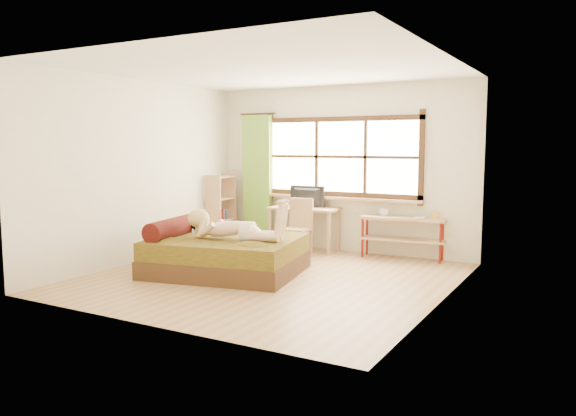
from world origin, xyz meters
The scene contains 18 objects.
floor centered at (0.00, 0.00, 0.00)m, with size 4.50×4.50×0.00m, color #9E754C.
ceiling centered at (0.00, 0.00, 2.70)m, with size 4.50×4.50×0.00m, color white.
wall_back centered at (0.00, 2.25, 1.35)m, with size 4.50×4.50×0.00m, color silver.
wall_front centered at (0.00, -2.25, 1.35)m, with size 4.50×4.50×0.00m, color silver.
wall_left centered at (-2.25, 0.00, 1.35)m, with size 4.50×4.50×0.00m, color silver.
wall_right centered at (2.25, 0.00, 1.35)m, with size 4.50×4.50×0.00m, color silver.
window centered at (0.00, 2.22, 1.51)m, with size 2.80×0.16×1.46m.
curtain centered at (-1.55, 2.13, 1.15)m, with size 0.55×0.10×2.20m, color olive.
bed centered at (-0.72, -0.06, 0.26)m, with size 2.23×1.92×0.74m.
woman centered at (-0.52, -0.10, 0.78)m, with size 1.37×0.39×0.59m, color beige, non-canonical shape.
kitten centered at (-1.39, 0.05, 0.61)m, with size 0.29×0.12×0.23m, color black, non-canonical shape.
desk centered at (-0.52, 1.95, 0.62)m, with size 1.17×0.59×0.72m.
monitor centered at (-0.52, 2.00, 0.89)m, with size 0.61×0.08×0.35m, color black.
chair centered at (-0.42, 1.58, 0.50)m, with size 0.42×0.42×0.90m.
pipe_shelf centered at (1.13, 2.07, 0.47)m, with size 1.32×0.45×0.73m.
cup centered at (0.82, 2.07, 0.70)m, with size 0.14×0.14×0.11m, color gray.
book centered at (1.32, 2.07, 0.65)m, with size 0.16×0.21×0.02m, color gray.
bookshelf centered at (-2.08, 1.77, 0.62)m, with size 0.33×0.55×1.22m.
Camera 1 is at (3.76, -6.19, 1.75)m, focal length 35.00 mm.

